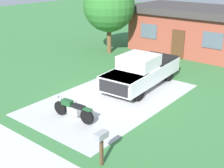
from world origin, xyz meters
name	(u,v)px	position (x,y,z in m)	size (l,w,h in m)	color
ground_plane	(112,99)	(0.00, 0.00, 0.00)	(80.00, 80.00, 0.00)	#366E3A
driveway_pad	(112,99)	(0.00, 0.00, 0.00)	(5.27, 8.95, 0.01)	#AFAFAF
sidewalk_strip	(9,150)	(0.00, -6.00, 0.00)	(36.00, 1.80, 0.01)	#B8B8B3
motorcycle	(73,109)	(0.06, -2.80, 0.47)	(2.21, 0.70, 1.09)	black
pickup_truck	(143,70)	(0.21, 2.45, 0.95)	(2.36, 5.74, 1.90)	black
mailbox	(101,140)	(3.21, -4.53, 0.98)	(0.26, 0.48, 1.26)	#4C3823
shade_tree	(109,6)	(-5.83, 6.85, 3.59)	(3.88, 3.88, 5.54)	brown
neighbor_house	(194,29)	(-0.91, 11.30, 1.79)	(9.60, 5.60, 3.50)	brown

